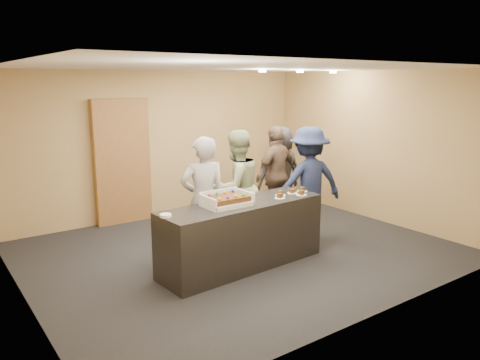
{
  "coord_description": "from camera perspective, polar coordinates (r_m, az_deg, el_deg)",
  "views": [
    {
      "loc": [
        -3.9,
        -5.47,
        2.51
      ],
      "look_at": [
        0.01,
        0.0,
        1.09
      ],
      "focal_mm": 35.0,
      "sensor_mm": 36.0,
      "label": 1
    }
  ],
  "objects": [
    {
      "name": "slice_e",
      "position": [
        7.02,
        7.59,
        -1.21
      ],
      "size": [
        0.15,
        0.15,
        0.07
      ],
      "color": "white",
      "rests_on": "serving_counter"
    },
    {
      "name": "room",
      "position": [
        6.82,
        -0.05,
        2.16
      ],
      "size": [
        6.04,
        6.0,
        2.7
      ],
      "color": "black",
      "rests_on": "ground"
    },
    {
      "name": "serving_counter",
      "position": [
        6.45,
        0.28,
        -6.68
      ],
      "size": [
        2.44,
        0.85,
        0.9
      ],
      "primitive_type": "cube",
      "rotation": [
        0.0,
        0.0,
        0.06
      ],
      "color": "black",
      "rests_on": "floor"
    },
    {
      "name": "ceiling_spotlights",
      "position": [
        8.12,
        7.3,
        12.98
      ],
      "size": [
        1.72,
        0.12,
        0.03
      ],
      "color": "#FFEAC6",
      "rests_on": "ceiling"
    },
    {
      "name": "person_brown_extra",
      "position": [
        8.38,
        4.47,
        0.65
      ],
      "size": [
        1.08,
        0.6,
        1.75
      ],
      "primitive_type": "imported",
      "rotation": [
        0.0,
        0.0,
        3.32
      ],
      "color": "brown",
      "rests_on": "floor"
    },
    {
      "name": "person_server_grey",
      "position": [
        6.5,
        -4.48,
        -2.49
      ],
      "size": [
        0.74,
        0.58,
        1.79
      ],
      "primitive_type": "imported",
      "rotation": [
        0.0,
        0.0,
        2.89
      ],
      "color": "#949499",
      "rests_on": "floor"
    },
    {
      "name": "slice_a",
      "position": [
        6.59,
        4.88,
        -2.02
      ],
      "size": [
        0.15,
        0.15,
        0.07
      ],
      "color": "white",
      "rests_on": "serving_counter"
    },
    {
      "name": "person_sage_man",
      "position": [
        7.24,
        -0.47,
        -0.94
      ],
      "size": [
        0.91,
        0.73,
        1.79
      ],
      "primitive_type": "imported",
      "rotation": [
        0.0,
        0.0,
        3.2
      ],
      "color": "#97A47B",
      "rests_on": "floor"
    },
    {
      "name": "slice_c",
      "position": [
        6.8,
        7.5,
        -1.64
      ],
      "size": [
        0.15,
        0.15,
        0.07
      ],
      "color": "white",
      "rests_on": "serving_counter"
    },
    {
      "name": "slice_b",
      "position": [
        6.75,
        4.95,
        -1.68
      ],
      "size": [
        0.15,
        0.15,
        0.07
      ],
      "color": "white",
      "rests_on": "serving_counter"
    },
    {
      "name": "person_dark_suit",
      "position": [
        8.73,
        4.97,
        0.99
      ],
      "size": [
        0.93,
        0.7,
        1.72
      ],
      "primitive_type": "imported",
      "rotation": [
        0.0,
        0.0,
        2.95
      ],
      "color": "#26252A",
      "rests_on": "floor"
    },
    {
      "name": "cake_box",
      "position": [
        6.19,
        -1.71,
        -2.72
      ],
      "size": [
        0.62,
        0.43,
        0.18
      ],
      "color": "white",
      "rests_on": "serving_counter"
    },
    {
      "name": "plate_stack",
      "position": [
        5.74,
        -9.06,
        -4.3
      ],
      "size": [
        0.14,
        0.14,
        0.04
      ],
      "primitive_type": "cylinder",
      "color": "white",
      "rests_on": "serving_counter"
    },
    {
      "name": "storage_cabinet",
      "position": [
        8.57,
        -14.16,
        2.17
      ],
      "size": [
        1.01,
        0.15,
        2.22
      ],
      "primitive_type": "cube",
      "color": "brown",
      "rests_on": "floor"
    },
    {
      "name": "sheet_cake",
      "position": [
        6.15,
        -1.6,
        -2.28
      ],
      "size": [
        0.52,
        0.36,
        0.11
      ],
      "color": "#3D230E",
      "rests_on": "cake_box"
    },
    {
      "name": "person_navy_man",
      "position": [
        7.69,
        8.35,
        -0.25
      ],
      "size": [
        1.31,
        0.97,
        1.8
      ],
      "primitive_type": "imported",
      "rotation": [
        0.0,
        0.0,
        2.86
      ],
      "color": "#1B2446",
      "rests_on": "floor"
    },
    {
      "name": "slice_d",
      "position": [
        6.9,
        6.4,
        -1.42
      ],
      "size": [
        0.15,
        0.15,
        0.07
      ],
      "color": "white",
      "rests_on": "serving_counter"
    }
  ]
}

